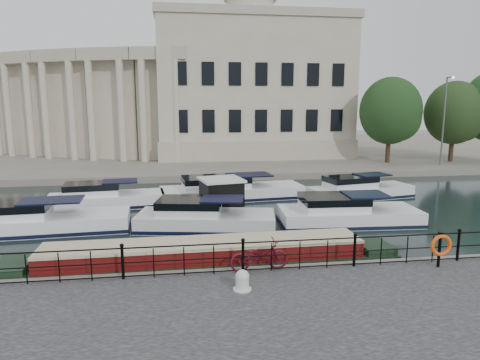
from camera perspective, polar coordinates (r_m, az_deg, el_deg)
name	(u,v)px	position (r m, az deg, el deg)	size (l,w,h in m)	color
ground_plane	(235,263)	(17.29, -0.72, -11.05)	(160.00, 160.00, 0.00)	black
far_bank	(196,150)	(55.35, -5.91, 3.94)	(120.00, 42.00, 0.55)	#6B665B
railing	(243,254)	(14.78, 0.40, -9.85)	(24.14, 0.14, 1.22)	black
civic_building	(188,96)	(50.71, -7.01, 11.01)	(53.55, 31.84, 16.85)	#ADA38C
bicycle	(259,256)	(14.99, 2.57, -10.03)	(0.72, 2.06, 1.08)	#4A0D1A
mooring_bollard	(242,280)	(13.61, 0.30, -13.24)	(0.58, 0.58, 0.65)	silver
life_ring_post	(441,246)	(16.69, 25.21, -7.95)	(0.78, 0.20, 1.28)	black
narrowboat	(205,263)	(16.40, -4.74, -10.94)	(14.83, 2.23, 1.54)	black
harbour_hut	(221,199)	(24.19, -2.51, -2.50)	(3.56, 3.16, 2.19)	#6B665B
cabin_cruisers	(210,207)	(24.75, -4.08, -3.62)	(28.09, 10.60, 1.99)	white
trees	(453,112)	(46.63, 26.49, 8.13)	(16.31, 7.13, 8.90)	black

